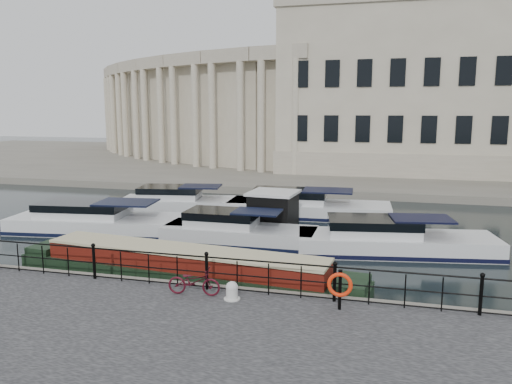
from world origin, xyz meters
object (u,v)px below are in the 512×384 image
life_ring_post (340,285)px  harbour_hut (273,214)px  mooring_bollard (232,291)px  bicycle (194,281)px  narrowboat (183,270)px

life_ring_post → harbour_hut: size_ratio=0.35×
mooring_bollard → harbour_hut: bearing=95.8°
bicycle → mooring_bollard: bearing=-97.5°
life_ring_post → harbour_hut: (-4.24, 10.39, -0.33)m
mooring_bollard → narrowboat: bearing=135.3°
mooring_bollard → harbour_hut: (-1.06, 10.37, 0.14)m
mooring_bollard → life_ring_post: size_ratio=0.47×
bicycle → narrowboat: bearing=24.4°
life_ring_post → harbour_hut: 11.22m
narrowboat → harbour_hut: harbour_hut is taller
mooring_bollard → harbour_hut: size_ratio=0.16×
narrowboat → harbour_hut: bearing=84.1°
bicycle → narrowboat: size_ratio=0.12×
bicycle → harbour_hut: size_ratio=0.48×
bicycle → harbour_hut: harbour_hut is taller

